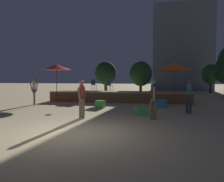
# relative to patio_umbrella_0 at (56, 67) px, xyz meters

# --- Properties ---
(ground_plane) EXTENTS (120.00, 120.00, 0.00)m
(ground_plane) POSITION_rel_patio_umbrella_0_xyz_m (4.42, -8.70, -2.62)
(ground_plane) COLOR #D1B784
(wooden_deck) EXTENTS (10.54, 2.63, 0.80)m
(wooden_deck) POSITION_rel_patio_umbrella_0_xyz_m (4.59, 1.51, -2.26)
(wooden_deck) COLOR brown
(wooden_deck) RESTS_ON ground
(patio_umbrella_0) EXTENTS (2.24, 2.24, 2.91)m
(patio_umbrella_0) POSITION_rel_patio_umbrella_0_xyz_m (0.00, 0.00, 0.00)
(patio_umbrella_0) COLOR brown
(patio_umbrella_0) RESTS_ON ground
(patio_umbrella_1) EXTENTS (2.71, 2.71, 2.91)m
(patio_umbrella_1) POSITION_rel_patio_umbrella_0_xyz_m (8.52, -0.04, -0.05)
(patio_umbrella_1) COLOR brown
(patio_umbrella_1) RESTS_ON ground
(cube_seat_0) EXTENTS (0.67, 0.67, 0.39)m
(cube_seat_0) POSITION_rel_patio_umbrella_0_xyz_m (6.53, -4.60, -2.43)
(cube_seat_0) COLOR #4CC651
(cube_seat_0) RESTS_ON ground
(cube_seat_1) EXTENTS (0.57, 0.57, 0.45)m
(cube_seat_1) POSITION_rel_patio_umbrella_0_xyz_m (4.01, -2.62, -2.39)
(cube_seat_1) COLOR #4CC651
(cube_seat_1) RESTS_ON ground
(cube_seat_2) EXTENTS (0.76, 0.76, 0.46)m
(cube_seat_2) POSITION_rel_patio_umbrella_0_xyz_m (7.63, -1.64, -2.39)
(cube_seat_2) COLOR #2D9EDB
(cube_seat_2) RESTS_ON ground
(person_0) EXTENTS (0.30, 0.52, 1.76)m
(person_0) POSITION_rel_patio_umbrella_0_xyz_m (7.12, -5.69, -1.62)
(person_0) COLOR #72664C
(person_0) RESTS_ON ground
(person_1) EXTENTS (0.29, 0.46, 1.72)m
(person_1) POSITION_rel_patio_umbrella_0_xyz_m (3.97, -6.02, -1.68)
(person_1) COLOR #72664C
(person_1) RESTS_ON ground
(person_2) EXTENTS (0.29, 0.50, 1.70)m
(person_2) POSITION_rel_patio_umbrella_0_xyz_m (8.91, -3.77, -1.71)
(person_2) COLOR #3F3F47
(person_2) RESTS_ON ground
(person_3) EXTENTS (0.49, 0.32, 1.81)m
(person_3) POSITION_rel_patio_umbrella_0_xyz_m (-0.78, -1.85, -1.62)
(person_3) COLOR #997051
(person_3) RESTS_ON ground
(bistro_chair_0) EXTENTS (0.45, 0.45, 0.90)m
(bistro_chair_0) POSITION_rel_patio_umbrella_0_xyz_m (3.92, 0.67, -1.28)
(bistro_chair_0) COLOR #1E4C47
(bistro_chair_0) RESTS_ON wooden_deck
(bistro_chair_1) EXTENTS (0.41, 0.41, 0.90)m
(bistro_chair_1) POSITION_rel_patio_umbrella_0_xyz_m (2.36, 1.86, -1.28)
(bistro_chair_1) COLOR #1E4C47
(bistro_chair_1) RESTS_ON wooden_deck
(frisbee_disc) EXTENTS (0.28, 0.28, 0.03)m
(frisbee_disc) POSITION_rel_patio_umbrella_0_xyz_m (2.10, -5.48, -2.60)
(frisbee_disc) COLOR #E54C99
(frisbee_disc) RESTS_ON ground
(background_tree_0) EXTENTS (2.17, 2.17, 3.49)m
(background_tree_0) POSITION_rel_patio_umbrella_0_xyz_m (2.32, 6.70, -0.34)
(background_tree_0) COLOR #3D2B1C
(background_tree_0) RESTS_ON ground
(background_tree_1) EXTENTS (2.30, 2.30, 3.50)m
(background_tree_1) POSITION_rel_patio_umbrella_0_xyz_m (5.89, 7.17, -0.39)
(background_tree_1) COLOR #3D2B1C
(background_tree_1) RESTS_ON ground
(background_tree_2) EXTENTS (2.08, 2.08, 3.38)m
(background_tree_2) POSITION_rel_patio_umbrella_0_xyz_m (13.75, 11.66, -0.40)
(background_tree_2) COLOR #3D2B1C
(background_tree_2) RESTS_ON ground
(distant_building) EXTENTS (8.29, 3.58, 12.28)m
(distant_building) POSITION_rel_patio_umbrella_0_xyz_m (11.24, 17.94, 3.52)
(distant_building) COLOR #4C5666
(distant_building) RESTS_ON ground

